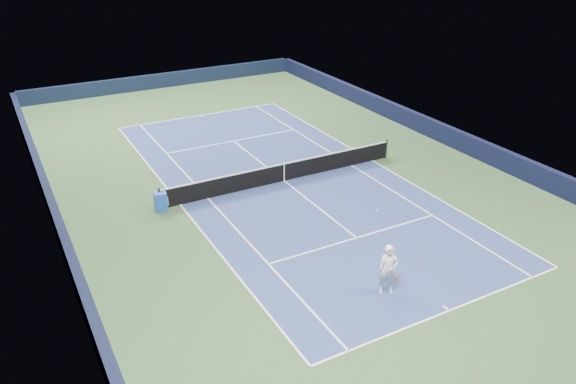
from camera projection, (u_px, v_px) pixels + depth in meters
name	position (u px, v px, depth m)	size (l,w,h in m)	color
ground	(284.00, 181.00, 28.42)	(40.00, 40.00, 0.00)	#2D4A28
wall_far	(164.00, 80.00, 43.80)	(22.00, 0.35, 1.10)	black
wall_right	(447.00, 135.00, 32.82)	(0.35, 40.00, 1.10)	#111433
wall_left	(57.00, 221.00, 23.54)	(0.35, 40.00, 1.10)	black
court_surface	(284.00, 181.00, 28.42)	(10.97, 23.77, 0.01)	navy
baseline_far	(201.00, 115.00, 37.79)	(10.97, 0.08, 0.00)	white
baseline_near	(449.00, 311.00, 19.05)	(10.97, 0.08, 0.00)	white
sideline_doubles_right	(372.00, 161.00, 30.77)	(0.08, 23.77, 0.00)	white
sideline_doubles_left	(180.00, 205.00, 26.07)	(0.08, 23.77, 0.00)	white
sideline_singles_right	(351.00, 165.00, 30.18)	(0.08, 23.77, 0.00)	white
sideline_singles_left	(208.00, 198.00, 26.65)	(0.08, 23.77, 0.00)	white
service_line_far	(233.00, 141.00, 33.46)	(8.23, 0.08, 0.00)	white
service_line_near	(357.00, 238.00, 23.38)	(8.23, 0.08, 0.00)	white
center_service_line	(284.00, 181.00, 28.42)	(0.08, 12.80, 0.00)	white
center_mark_far	(202.00, 116.00, 37.67)	(0.08, 0.30, 0.00)	white
center_mark_near	(446.00, 308.00, 19.17)	(0.08, 0.30, 0.00)	white
tennis_net	(284.00, 172.00, 28.20)	(12.90, 0.10, 1.07)	black
sponsor_cube	(161.00, 201.00, 25.40)	(0.62, 0.57, 0.89)	#1E4BB5
tennis_player	(388.00, 270.00, 19.60)	(0.90, 1.38, 2.83)	white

